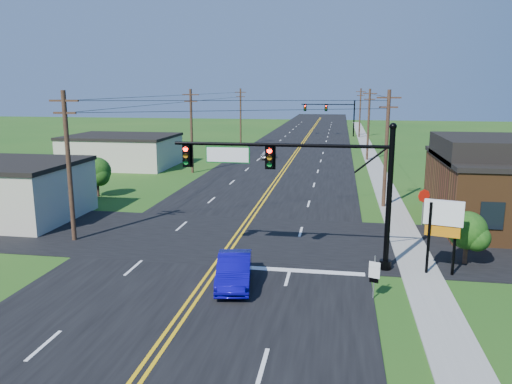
% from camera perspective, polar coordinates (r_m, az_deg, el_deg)
% --- Properties ---
extents(ground, '(260.00, 260.00, 0.00)m').
position_cam_1_polar(ground, '(20.25, -9.96, -15.17)').
color(ground, '#1C4D16').
rests_on(ground, ground).
extents(road_main, '(16.00, 220.00, 0.04)m').
position_cam_1_polar(road_main, '(67.86, 4.16, 4.10)').
color(road_main, black).
rests_on(road_main, ground).
extents(road_cross, '(70.00, 10.00, 0.04)m').
position_cam_1_polar(road_cross, '(30.99, -2.58, -5.27)').
color(road_cross, black).
rests_on(road_cross, ground).
extents(sidewalk, '(2.00, 160.00, 0.08)m').
position_cam_1_polar(sidewalk, '(57.82, 13.62, 2.46)').
color(sidewalk, gray).
rests_on(sidewalk, ground).
extents(signal_mast_main, '(11.30, 0.60, 7.48)m').
position_cam_1_polar(signal_mast_main, '(25.40, 5.02, 1.85)').
color(signal_mast_main, black).
rests_on(signal_mast_main, ground).
extents(signal_mast_far, '(10.98, 0.60, 7.48)m').
position_cam_1_polar(signal_mast_far, '(97.07, 8.56, 9.01)').
color(signal_mast_far, black).
rests_on(signal_mast_far, ground).
extents(cream_bldg_near, '(10.20, 8.20, 4.10)m').
position_cam_1_polar(cream_bldg_near, '(39.37, -26.92, 0.19)').
color(cream_bldg_near, beige).
rests_on(cream_bldg_near, ground).
extents(cream_bldg_far, '(12.20, 9.20, 3.70)m').
position_cam_1_polar(cream_bldg_far, '(60.92, -15.10, 4.58)').
color(cream_bldg_far, beige).
rests_on(cream_bldg_far, ground).
extents(utility_pole_left_a, '(1.80, 0.28, 9.00)m').
position_cam_1_polar(utility_pole_left_a, '(31.54, -20.62, 3.03)').
color(utility_pole_left_a, '#311E16').
rests_on(utility_pole_left_a, ground).
extents(utility_pole_left_b, '(1.80, 0.28, 9.00)m').
position_cam_1_polar(utility_pole_left_b, '(54.47, -7.38, 7.10)').
color(utility_pole_left_b, '#311E16').
rests_on(utility_pole_left_b, ground).
extents(utility_pole_left_c, '(1.80, 0.28, 9.00)m').
position_cam_1_polar(utility_pole_left_c, '(80.63, -1.77, 8.71)').
color(utility_pole_left_c, '#311E16').
rests_on(utility_pole_left_c, ground).
extents(utility_pole_right_a, '(1.80, 0.28, 9.00)m').
position_cam_1_polar(utility_pole_right_a, '(39.35, 14.68, 5.02)').
color(utility_pole_right_a, '#311E16').
rests_on(utility_pole_right_a, ground).
extents(utility_pole_right_b, '(1.80, 0.28, 9.00)m').
position_cam_1_polar(utility_pole_right_b, '(65.19, 12.74, 7.68)').
color(utility_pole_right_b, '#311E16').
rests_on(utility_pole_right_b, ground).
extents(utility_pole_right_c, '(1.80, 0.28, 9.00)m').
position_cam_1_polar(utility_pole_right_c, '(95.11, 11.80, 8.95)').
color(utility_pole_right_c, '#311E16').
rests_on(utility_pole_right_c, ground).
extents(tree_right_back, '(3.00, 3.00, 4.10)m').
position_cam_1_polar(tree_right_back, '(44.52, 22.07, 2.53)').
color(tree_right_back, '#311E16').
rests_on(tree_right_back, ground).
extents(shrub_corner, '(2.00, 2.00, 2.86)m').
position_cam_1_polar(shrub_corner, '(28.25, 23.01, -4.08)').
color(shrub_corner, '#311E16').
rests_on(shrub_corner, ground).
extents(tree_left, '(2.40, 2.40, 3.37)m').
position_cam_1_polar(tree_left, '(44.46, -17.74, 2.26)').
color(tree_left, '#311E16').
rests_on(tree_left, ground).
extents(blue_car, '(2.19, 4.58, 1.45)m').
position_cam_1_polar(blue_car, '(23.68, -2.51, -8.98)').
color(blue_car, '#0E0695').
rests_on(blue_car, ground).
extents(distant_car, '(1.91, 3.62, 1.17)m').
position_cam_1_polar(distant_car, '(64.99, 1.44, 4.29)').
color(distant_car, silver).
rests_on(distant_car, ground).
extents(route_sign, '(0.47, 0.20, 1.98)m').
position_cam_1_polar(route_sign, '(22.69, 13.36, -9.10)').
color(route_sign, slate).
rests_on(route_sign, ground).
extents(stop_sign, '(0.83, 0.42, 2.50)m').
position_cam_1_polar(stop_sign, '(35.17, 18.61, -0.82)').
color(stop_sign, slate).
rests_on(stop_sign, ground).
extents(pylon_sign, '(1.85, 0.73, 3.79)m').
position_cam_1_polar(pylon_sign, '(25.98, 20.61, -3.12)').
color(pylon_sign, black).
rests_on(pylon_sign, ground).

